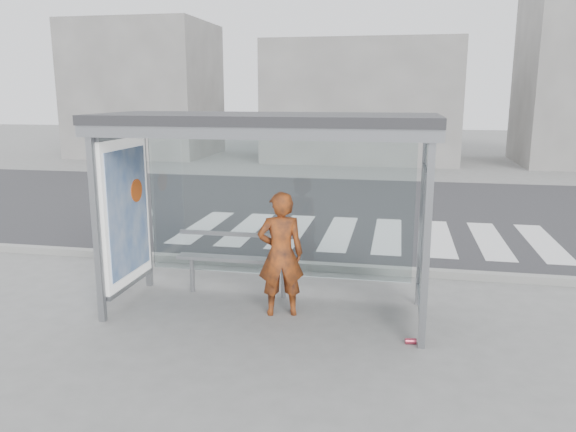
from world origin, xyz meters
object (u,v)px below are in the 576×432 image
Objects in this scene: bus_shelter at (238,164)px; person at (281,254)px; bench at (237,259)px; soda_can at (411,341)px.

person is (0.57, -0.09, -1.16)m from bus_shelter.
bench reaches higher than soda_can.
bus_shelter reaches higher than bench.
bench is at bearing 153.70° from soda_can.
person is 0.94× the size of bench.
bus_shelter is 33.37× the size of soda_can.
person is 1.95m from soda_can.
bus_shelter is at bearing -24.46° from person.
soda_can is at bearing 144.45° from person.
person is at bearing -38.23° from bench.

